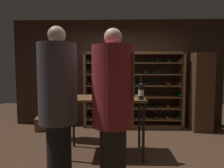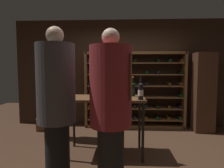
# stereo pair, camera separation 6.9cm
# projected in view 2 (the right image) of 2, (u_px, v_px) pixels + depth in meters

# --- Properties ---
(ground_plane) EXTENTS (9.72, 9.72, 0.00)m
(ground_plane) POSITION_uv_depth(u_px,v_px,m) (118.00, 156.00, 3.27)
(ground_plane) COLOR #472D1E
(back_wall) EXTENTS (5.36, 0.10, 2.71)m
(back_wall) POSITION_uv_depth(u_px,v_px,m) (119.00, 73.00, 5.02)
(back_wall) COLOR #332319
(back_wall) RESTS_ON ground
(wine_rack) EXTENTS (2.47, 0.32, 1.88)m
(wine_rack) POSITION_uv_depth(u_px,v_px,m) (134.00, 90.00, 4.82)
(wine_rack) COLOR brown
(wine_rack) RESTS_ON ground
(tasting_table) EXTENTS (1.33, 0.67, 0.98)m
(tasting_table) POSITION_uv_depth(u_px,v_px,m) (105.00, 103.00, 3.29)
(tasting_table) COLOR brown
(tasting_table) RESTS_ON ground
(person_guest_khaki) EXTENTS (0.41, 0.41, 2.03)m
(person_guest_khaki) POSITION_uv_depth(u_px,v_px,m) (61.00, 85.00, 3.99)
(person_guest_khaki) COLOR #303030
(person_guest_khaki) RESTS_ON ground
(person_guest_plum_blouse) EXTENTS (0.47, 0.47, 1.91)m
(person_guest_plum_blouse) POSITION_uv_depth(u_px,v_px,m) (111.00, 106.00, 2.16)
(person_guest_plum_blouse) COLOR black
(person_guest_plum_blouse) RESTS_ON ground
(person_bystander_red_print) EXTENTS (0.44, 0.44, 1.94)m
(person_bystander_red_print) POSITION_uv_depth(u_px,v_px,m) (56.00, 102.00, 2.24)
(person_bystander_red_print) COLOR black
(person_bystander_red_print) RESTS_ON ground
(wine_crate) EXTENTS (0.55, 0.45, 0.29)m
(wine_crate) POSITION_uv_depth(u_px,v_px,m) (48.00, 123.00, 4.71)
(wine_crate) COLOR brown
(wine_crate) RESTS_ON ground
(display_cabinet) EXTENTS (0.44, 0.36, 1.84)m
(display_cabinet) POSITION_uv_depth(u_px,v_px,m) (204.00, 93.00, 4.48)
(display_cabinet) COLOR #4C2D1E
(display_cabinet) RESTS_ON ground
(wine_bottle_red_label) EXTENTS (0.08, 0.08, 0.36)m
(wine_bottle_red_label) POSITION_uv_depth(u_px,v_px,m) (141.00, 91.00, 3.00)
(wine_bottle_red_label) COLOR black
(wine_bottle_red_label) RESTS_ON tasting_table
(wine_bottle_black_capsule) EXTENTS (0.08, 0.08, 0.35)m
(wine_bottle_black_capsule) POSITION_uv_depth(u_px,v_px,m) (133.00, 89.00, 3.40)
(wine_bottle_black_capsule) COLOR black
(wine_bottle_black_capsule) RESTS_ON tasting_table
(wine_glass_stemmed_center) EXTENTS (0.07, 0.07, 0.16)m
(wine_glass_stemmed_center) POSITION_uv_depth(u_px,v_px,m) (114.00, 90.00, 3.33)
(wine_glass_stemmed_center) COLOR silver
(wine_glass_stemmed_center) RESTS_ON tasting_table
(wine_glass_stemmed_left) EXTENTS (0.08, 0.08, 0.15)m
(wine_glass_stemmed_left) POSITION_uv_depth(u_px,v_px,m) (126.00, 92.00, 3.09)
(wine_glass_stemmed_left) COLOR silver
(wine_glass_stemmed_left) RESTS_ON tasting_table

